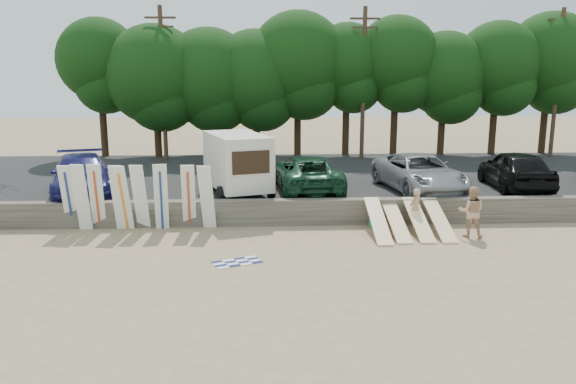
# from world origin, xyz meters

# --- Properties ---
(ground) EXTENTS (120.00, 120.00, 0.00)m
(ground) POSITION_xyz_m (0.00, 0.00, 0.00)
(ground) COLOR tan
(ground) RESTS_ON ground
(seawall) EXTENTS (44.00, 0.50, 1.00)m
(seawall) POSITION_xyz_m (0.00, 3.00, 0.50)
(seawall) COLOR #6B6356
(seawall) RESTS_ON ground
(parking_lot) EXTENTS (44.00, 14.50, 0.70)m
(parking_lot) POSITION_xyz_m (0.00, 10.50, 0.35)
(parking_lot) COLOR #282828
(parking_lot) RESTS_ON ground
(treeline) EXTENTS (33.75, 6.65, 8.99)m
(treeline) POSITION_xyz_m (-0.72, 17.45, 6.18)
(treeline) COLOR #382616
(treeline) RESTS_ON parking_lot
(utility_poles) EXTENTS (25.80, 0.26, 9.00)m
(utility_poles) POSITION_xyz_m (2.00, 16.00, 5.43)
(utility_poles) COLOR #473321
(utility_poles) RESTS_ON parking_lot
(box_trailer) EXTENTS (3.24, 4.50, 2.60)m
(box_trailer) POSITION_xyz_m (-5.25, 5.53, 2.15)
(box_trailer) COLOR silver
(box_trailer) RESTS_ON parking_lot
(car_0) EXTENTS (4.02, 6.31, 1.70)m
(car_0) POSITION_xyz_m (-11.86, 5.62, 1.55)
(car_0) COLOR #16174E
(car_0) RESTS_ON parking_lot
(car_1) EXTENTS (3.01, 5.86, 1.58)m
(car_1) POSITION_xyz_m (-2.22, 6.13, 1.49)
(car_1) COLOR #153A25
(car_1) RESTS_ON parking_lot
(car_2) EXTENTS (3.51, 6.13, 1.61)m
(car_2) POSITION_xyz_m (2.75, 5.84, 1.51)
(car_2) COLOR gray
(car_2) RESTS_ON parking_lot
(car_3) EXTENTS (2.50, 5.38, 1.78)m
(car_3) POSITION_xyz_m (7.16, 6.05, 1.59)
(car_3) COLOR black
(car_3) RESTS_ON parking_lot
(surfboard_upright_0) EXTENTS (0.55, 0.77, 2.52)m
(surfboard_upright_0) POSITION_xyz_m (-11.43, 2.62, 1.26)
(surfboard_upright_0) COLOR white
(surfboard_upright_0) RESTS_ON ground
(surfboard_upright_1) EXTENTS (0.56, 0.57, 2.57)m
(surfboard_upright_1) POSITION_xyz_m (-10.91, 2.45, 1.29)
(surfboard_upright_1) COLOR white
(surfboard_upright_1) RESTS_ON ground
(surfboard_upright_2) EXTENTS (0.56, 0.64, 2.56)m
(surfboard_upright_2) POSITION_xyz_m (-10.39, 2.57, 1.28)
(surfboard_upright_2) COLOR white
(surfboard_upright_2) RESTS_ON ground
(surfboard_upright_3) EXTENTS (0.54, 0.69, 2.54)m
(surfboard_upright_3) POSITION_xyz_m (-9.51, 2.39, 1.27)
(surfboard_upright_3) COLOR white
(surfboard_upright_3) RESTS_ON ground
(surfboard_upright_4) EXTENTS (0.61, 0.79, 2.53)m
(surfboard_upright_4) POSITION_xyz_m (-9.37, 2.35, 1.27)
(surfboard_upright_4) COLOR white
(surfboard_upright_4) RESTS_ON ground
(surfboard_upright_5) EXTENTS (0.57, 0.75, 2.53)m
(surfboard_upright_5) POSITION_xyz_m (-8.77, 2.49, 1.27)
(surfboard_upright_5) COLOR white
(surfboard_upright_5) RESTS_ON ground
(surfboard_upright_6) EXTENTS (0.58, 0.64, 2.56)m
(surfboard_upright_6) POSITION_xyz_m (-7.97, 2.41, 1.28)
(surfboard_upright_6) COLOR white
(surfboard_upright_6) RESTS_ON ground
(surfboard_upright_7) EXTENTS (0.57, 0.80, 2.52)m
(surfboard_upright_7) POSITION_xyz_m (-6.96, 2.52, 1.26)
(surfboard_upright_7) COLOR white
(surfboard_upright_7) RESTS_ON ground
(surfboard_upright_8) EXTENTS (0.62, 0.85, 2.51)m
(surfboard_upright_8) POSITION_xyz_m (-6.27, 2.37, 1.26)
(surfboard_upright_8) COLOR white
(surfboard_upright_8) RESTS_ON ground
(surfboard_low_0) EXTENTS (0.56, 2.83, 1.12)m
(surfboard_low_0) POSITION_xyz_m (0.01, 1.35, 0.56)
(surfboard_low_0) COLOR #FFDFA0
(surfboard_low_0) RESTS_ON ground
(surfboard_low_1) EXTENTS (0.56, 2.89, 0.93)m
(surfboard_low_1) POSITION_xyz_m (0.73, 1.56, 0.46)
(surfboard_low_1) COLOR #FFDFA0
(surfboard_low_1) RESTS_ON ground
(surfboard_low_2) EXTENTS (0.56, 2.86, 1.05)m
(surfboard_low_2) POSITION_xyz_m (1.55, 1.56, 0.53)
(surfboard_low_2) COLOR #FFDFA0
(surfboard_low_2) RESTS_ON ground
(surfboard_low_3) EXTENTS (0.56, 2.86, 1.04)m
(surfboard_low_3) POSITION_xyz_m (2.32, 1.53, 0.52)
(surfboard_low_3) COLOR #FFDFA0
(surfboard_low_3) RESTS_ON ground
(beachgoer_a) EXTENTS (0.68, 0.65, 1.57)m
(beachgoer_a) POSITION_xyz_m (1.58, 2.15, 0.78)
(beachgoer_a) COLOR tan
(beachgoer_a) RESTS_ON ground
(beachgoer_b) EXTENTS (1.07, 0.93, 1.86)m
(beachgoer_b) POSITION_xyz_m (3.31, 1.00, 0.93)
(beachgoer_b) COLOR tan
(beachgoer_b) RESTS_ON ground
(cooler) EXTENTS (0.46, 0.41, 0.32)m
(cooler) POSITION_xyz_m (0.13, 2.40, 0.16)
(cooler) COLOR #299854
(cooler) RESTS_ON ground
(gear_bag) EXTENTS (0.31, 0.27, 0.22)m
(gear_bag) POSITION_xyz_m (0.43, 2.22, 0.11)
(gear_bag) COLOR #E05A1A
(gear_bag) RESTS_ON ground
(beach_towel) EXTENTS (1.97, 1.97, 0.00)m
(beach_towel) POSITION_xyz_m (-5.01, -1.45, 0.01)
(beach_towel) COLOR white
(beach_towel) RESTS_ON ground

